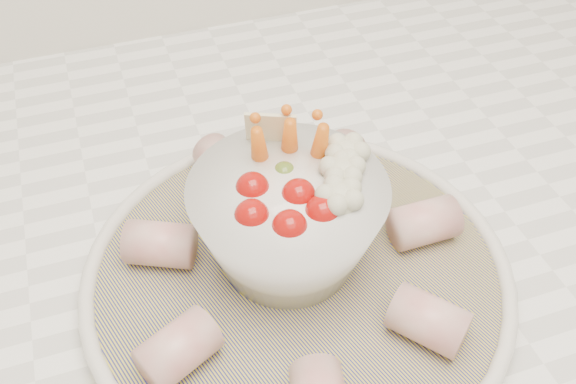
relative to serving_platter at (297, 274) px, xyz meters
name	(u,v)px	position (x,y,z in m)	size (l,w,h in m)	color
serving_platter	(297,274)	(0.00, 0.00, 0.00)	(0.41, 0.41, 0.02)	navy
veggie_bowl	(290,219)	(0.00, 0.02, 0.05)	(0.15, 0.15, 0.11)	silver
cured_meat_rolls	(296,256)	(0.00, 0.00, 0.02)	(0.26, 0.29, 0.03)	#C05857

